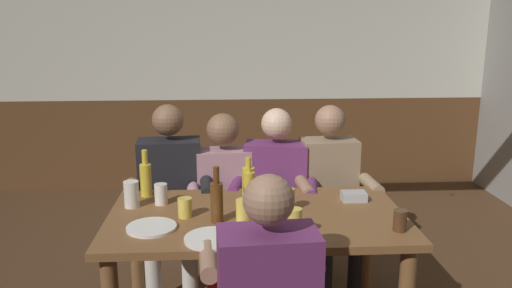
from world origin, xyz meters
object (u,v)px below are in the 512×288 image
(bottle_1, at_px, (249,190))
(person_0, at_px, (170,191))
(table_candle, at_px, (283,195))
(bottle_3, at_px, (217,200))
(person_3, at_px, (331,190))
(person_1, at_px, (225,194))
(pint_glass_1, at_px, (400,220))
(bottle_0, at_px, (248,184))
(plate_1, at_px, (213,239))
(dining_table, at_px, (257,235))
(person_2, at_px, (275,191))
(pint_glass_2, at_px, (269,227))
(pint_glass_3, at_px, (287,200))
(pint_glass_4, at_px, (131,194))
(pint_glass_5, at_px, (161,194))
(condiment_caddy, at_px, (354,196))
(plate_0, at_px, (152,227))
(pint_glass_7, at_px, (244,215))
(bottle_2, at_px, (146,178))
(pint_glass_6, at_px, (295,223))
(pint_glass_0, at_px, (185,208))

(bottle_1, bearing_deg, person_0, 129.05)
(table_candle, xyz_separation_m, bottle_3, (-0.37, -0.28, 0.08))
(person_3, xyz_separation_m, table_candle, (-0.38, -0.47, 0.13))
(person_0, bearing_deg, person_1, 174.82)
(pint_glass_1, bearing_deg, bottle_0, 148.62)
(person_0, relative_size, plate_1, 4.63)
(dining_table, height_order, person_2, person_2)
(bottle_3, relative_size, pint_glass_2, 1.86)
(pint_glass_2, bearing_deg, person_0, 118.63)
(person_1, bearing_deg, person_3, 173.92)
(person_0, xyz_separation_m, bottle_0, (0.49, -0.49, 0.19))
(person_3, bearing_deg, pint_glass_3, 55.94)
(pint_glass_4, bearing_deg, pint_glass_5, 12.56)
(pint_glass_5, bearing_deg, bottle_3, -41.71)
(person_0, xyz_separation_m, plate_1, (0.30, -0.98, 0.09))
(person_0, height_order, pint_glass_4, person_0)
(condiment_caddy, height_order, bottle_0, bottle_0)
(person_2, xyz_separation_m, plate_0, (-0.70, -0.83, 0.11))
(bottle_1, bearing_deg, person_2, 71.39)
(pint_glass_2, relative_size, pint_glass_7, 1.02)
(pint_glass_1, bearing_deg, pint_glass_7, 175.43)
(dining_table, bearing_deg, person_0, 128.45)
(bottle_0, relative_size, bottle_2, 0.96)
(pint_glass_3, bearing_deg, plate_0, -163.52)
(dining_table, relative_size, plate_0, 6.35)
(plate_0, bearing_deg, person_0, 89.67)
(bottle_1, bearing_deg, pint_glass_3, -4.52)
(dining_table, relative_size, bottle_2, 5.69)
(person_0, relative_size, table_candle, 15.62)
(dining_table, height_order, pint_glass_1, pint_glass_1)
(person_0, xyz_separation_m, pint_glass_5, (0.00, -0.47, 0.14))
(person_1, relative_size, pint_glass_4, 8.02)
(bottle_1, relative_size, pint_glass_2, 1.89)
(bottle_1, height_order, bottle_3, bottle_1)
(person_2, xyz_separation_m, bottle_3, (-0.38, -0.76, 0.21))
(dining_table, xyz_separation_m, table_candle, (0.16, 0.19, 0.16))
(table_candle, relative_size, bottle_1, 0.27)
(plate_1, xyz_separation_m, bottle_3, (0.02, 0.23, 0.11))
(bottle_2, xyz_separation_m, pint_glass_3, (0.80, -0.30, -0.05))
(dining_table, relative_size, pint_glass_7, 10.20)
(pint_glass_6, bearing_deg, bottle_0, 111.72)
(person_2, bearing_deg, pint_glass_5, 43.85)
(person_3, bearing_deg, table_candle, 48.02)
(person_2, distance_m, bottle_1, 0.67)
(plate_0, bearing_deg, pint_glass_2, -19.81)
(dining_table, bearing_deg, plate_0, -162.92)
(pint_glass_3, relative_size, pint_glass_5, 1.06)
(pint_glass_3, bearing_deg, pint_glass_2, -107.89)
(plate_0, relative_size, pint_glass_0, 2.39)
(pint_glass_3, distance_m, pint_glass_7, 0.35)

